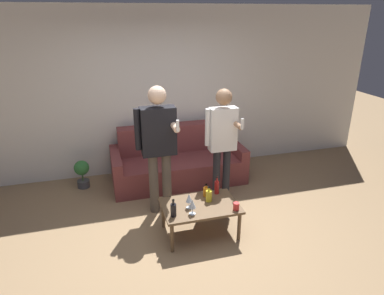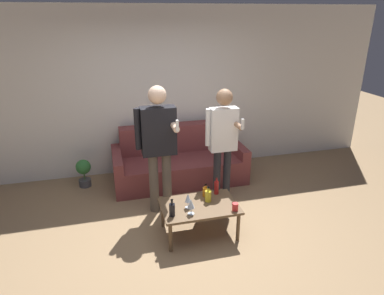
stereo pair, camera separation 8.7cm
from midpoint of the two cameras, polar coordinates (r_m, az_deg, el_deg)
ground_plane at (r=4.23m, az=-1.39°, el=-15.81°), size 16.00×16.00×0.00m
wall_back at (r=5.69m, az=-7.24°, el=9.05°), size 8.00×0.06×2.70m
couch at (r=5.59m, az=-2.94°, el=-2.39°), size 2.09×0.91×0.86m
coffee_table at (r=4.21m, az=0.79°, el=-10.06°), size 0.92×0.60×0.40m
bottle_orange at (r=4.23m, az=2.24°, el=-7.99°), size 0.08×0.08×0.20m
bottle_green at (r=4.40m, az=3.59°, el=-6.58°), size 0.06×0.06×0.24m
bottle_dark at (r=3.94m, az=-3.75°, el=-10.29°), size 0.07×0.07×0.21m
bottle_yellow at (r=4.35m, az=1.78°, el=-7.31°), size 0.08×0.08×0.16m
wine_glass_near at (r=4.07m, az=-1.12°, el=-8.45°), size 0.07×0.07×0.19m
wine_glass_far at (r=3.95m, az=-0.58°, el=-9.43°), size 0.08×0.08×0.19m
cup_on_table at (r=4.10m, az=6.77°, el=-9.71°), size 0.07×0.07×0.09m
person_standing_left at (r=4.43m, az=-6.19°, el=1.07°), size 0.53×0.45×1.74m
person_standing_right at (r=4.68m, az=4.56°, el=1.81°), size 0.44×0.42×1.65m
potted_plant at (r=5.60m, az=-18.28°, el=-3.88°), size 0.23×0.23×0.45m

